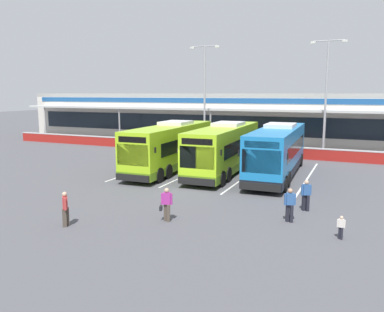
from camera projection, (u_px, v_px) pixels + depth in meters
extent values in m
plane|color=#4C4C51|center=(192.00, 189.00, 24.25)|extent=(200.00, 200.00, 0.00)
cube|color=beige|center=(278.00, 120.00, 48.19)|extent=(70.00, 10.00, 5.50)
cube|color=#19232D|center=(269.00, 126.00, 43.73)|extent=(66.00, 0.08, 2.20)
cube|color=navy|center=(270.00, 101.00, 43.26)|extent=(68.00, 0.08, 0.60)
cube|color=beige|center=(267.00, 110.00, 42.08)|extent=(67.00, 3.00, 0.24)
cube|color=gray|center=(279.00, 95.00, 47.70)|extent=(70.00, 10.00, 0.50)
cylinder|color=#999999|center=(45.00, 122.00, 53.67)|extent=(0.20, 0.20, 4.20)
cylinder|color=#999999|center=(119.00, 124.00, 48.74)|extent=(0.20, 0.20, 4.20)
cylinder|color=#999999|center=(210.00, 128.00, 43.80)|extent=(0.20, 0.20, 4.20)
cylinder|color=#999999|center=(324.00, 132.00, 38.87)|extent=(0.20, 0.20, 4.20)
cube|color=maroon|center=(252.00, 151.00, 37.26)|extent=(60.00, 0.36, 1.00)
cube|color=#B2B2B2|center=(252.00, 145.00, 37.17)|extent=(60.00, 0.40, 0.10)
cube|color=#9ED11E|center=(171.00, 146.00, 30.33)|extent=(3.02, 12.09, 3.19)
cube|color=#598419|center=(171.00, 162.00, 30.54)|extent=(3.04, 12.11, 0.56)
cube|color=black|center=(173.00, 142.00, 30.66)|extent=(2.95, 9.69, 0.96)
cube|color=black|center=(133.00, 155.00, 24.84)|extent=(2.31, 0.19, 1.40)
cube|color=black|center=(132.00, 140.00, 24.67)|extent=(2.05, 0.16, 0.40)
cube|color=silver|center=(176.00, 123.00, 30.97)|extent=(2.16, 2.88, 0.28)
cube|color=black|center=(132.00, 178.00, 24.98)|extent=(2.45, 0.26, 0.44)
cube|color=black|center=(155.00, 150.00, 24.58)|extent=(0.08, 0.12, 0.36)
cube|color=black|center=(116.00, 148.00, 25.64)|extent=(0.08, 0.12, 0.36)
cylinder|color=black|center=(205.00, 155.00, 34.34)|extent=(0.36, 1.05, 1.04)
cylinder|color=black|center=(180.00, 154.00, 35.21)|extent=(0.36, 1.05, 1.04)
cylinder|color=black|center=(168.00, 171.00, 27.18)|extent=(0.36, 1.05, 1.04)
cylinder|color=black|center=(138.00, 169.00, 28.05)|extent=(0.36, 1.05, 1.04)
cylinder|color=black|center=(159.00, 175.00, 25.90)|extent=(0.36, 1.05, 1.04)
cylinder|color=black|center=(128.00, 173.00, 26.76)|extent=(0.36, 1.05, 1.04)
cube|color=#9ED11E|center=(225.00, 148.00, 29.30)|extent=(3.02, 12.09, 3.19)
cube|color=#598419|center=(224.00, 164.00, 29.52)|extent=(3.04, 12.11, 0.56)
cube|color=black|center=(226.00, 144.00, 29.63)|extent=(2.95, 9.69, 0.96)
cube|color=black|center=(197.00, 158.00, 23.82)|extent=(2.31, 0.19, 1.40)
cube|color=black|center=(197.00, 142.00, 23.65)|extent=(2.05, 0.16, 0.40)
cube|color=silver|center=(229.00, 124.00, 29.94)|extent=(2.16, 2.88, 0.28)
cube|color=black|center=(196.00, 181.00, 23.96)|extent=(2.45, 0.26, 0.44)
cube|color=black|center=(221.00, 153.00, 23.56)|extent=(0.08, 0.12, 0.36)
cube|color=black|center=(178.00, 150.00, 24.61)|extent=(0.08, 0.12, 0.36)
cylinder|color=black|center=(253.00, 157.00, 33.32)|extent=(0.36, 1.05, 1.04)
cylinder|color=black|center=(226.00, 156.00, 34.18)|extent=(0.36, 1.05, 1.04)
cylinder|color=black|center=(228.00, 175.00, 26.16)|extent=(0.36, 1.05, 1.04)
cylinder|color=black|center=(195.00, 172.00, 27.02)|extent=(0.36, 1.05, 1.04)
cylinder|color=black|center=(222.00, 179.00, 24.87)|extent=(0.36, 1.05, 1.04)
cylinder|color=black|center=(188.00, 176.00, 25.74)|extent=(0.36, 1.05, 1.04)
cube|color=#1972B7|center=(278.00, 150.00, 27.90)|extent=(3.02, 12.09, 3.19)
cube|color=black|center=(277.00, 168.00, 28.11)|extent=(3.04, 12.11, 0.56)
cube|color=black|center=(279.00, 146.00, 28.23)|extent=(2.95, 9.69, 0.96)
cube|color=black|center=(261.00, 162.00, 22.42)|extent=(2.31, 0.19, 1.40)
cube|color=black|center=(262.00, 145.00, 22.25)|extent=(2.05, 0.16, 0.40)
cube|color=silver|center=(281.00, 125.00, 28.54)|extent=(2.16, 2.88, 0.28)
cube|color=black|center=(260.00, 187.00, 22.56)|extent=(2.45, 0.26, 0.44)
cube|color=black|center=(288.00, 156.00, 22.16)|extent=(0.08, 0.12, 0.36)
cube|color=black|center=(239.00, 153.00, 23.21)|extent=(0.08, 0.12, 0.36)
cylinder|color=black|center=(300.00, 160.00, 31.92)|extent=(0.36, 1.05, 1.04)
cylinder|color=black|center=(272.00, 158.00, 32.78)|extent=(0.36, 1.05, 1.04)
cylinder|color=black|center=(287.00, 179.00, 24.76)|extent=(0.36, 1.05, 1.04)
cylinder|color=black|center=(251.00, 176.00, 25.62)|extent=(0.36, 1.05, 1.04)
cylinder|color=black|center=(284.00, 184.00, 23.47)|extent=(0.36, 1.05, 1.04)
cylinder|color=black|center=(246.00, 181.00, 24.34)|extent=(0.36, 1.05, 1.04)
cube|color=silver|center=(152.00, 166.00, 32.17)|extent=(0.14, 13.00, 0.01)
cube|color=silver|center=(198.00, 170.00, 30.50)|extent=(0.14, 13.00, 0.01)
cube|color=silver|center=(250.00, 174.00, 28.83)|extent=(0.14, 13.00, 0.01)
cube|color=silver|center=(307.00, 179.00, 27.16)|extent=(0.14, 13.00, 0.01)
cube|color=#4C4238|center=(165.00, 212.00, 18.18)|extent=(0.19, 0.22, 0.84)
cube|color=#4C4238|center=(168.00, 213.00, 18.06)|extent=(0.19, 0.22, 0.84)
cube|color=#A32D89|center=(167.00, 198.00, 18.01)|extent=(0.40, 0.33, 0.56)
cube|color=#A32D89|center=(162.00, 199.00, 18.02)|extent=(0.12, 0.13, 0.54)
cube|color=#A32D89|center=(171.00, 199.00, 18.00)|extent=(0.12, 0.13, 0.54)
sphere|color=tan|center=(167.00, 190.00, 17.95)|extent=(0.22, 0.22, 0.22)
cube|color=black|center=(161.00, 208.00, 18.12)|extent=(0.21, 0.30, 0.22)
cylinder|color=black|center=(161.00, 204.00, 18.09)|extent=(0.02, 0.02, 0.16)
cube|color=black|center=(304.00, 203.00, 19.80)|extent=(0.21, 0.23, 0.84)
cube|color=black|center=(308.00, 203.00, 19.70)|extent=(0.21, 0.23, 0.84)
cube|color=#2D5693|center=(306.00, 190.00, 19.64)|extent=(0.40, 0.36, 0.56)
cube|color=#2D5693|center=(302.00, 190.00, 19.61)|extent=(0.13, 0.13, 0.54)
cube|color=#2D5693|center=(310.00, 190.00, 19.67)|extent=(0.13, 0.13, 0.54)
sphere|color=tan|center=(307.00, 182.00, 19.57)|extent=(0.22, 0.22, 0.22)
cube|color=black|center=(339.00, 233.00, 15.96)|extent=(0.09, 0.12, 0.52)
cube|color=black|center=(342.00, 234.00, 15.85)|extent=(0.09, 0.12, 0.52)
cube|color=silver|center=(341.00, 223.00, 15.84)|extent=(0.22, 0.15, 0.35)
cube|color=silver|center=(338.00, 223.00, 15.90)|extent=(0.06, 0.06, 0.33)
cube|color=silver|center=(345.00, 224.00, 15.78)|extent=(0.06, 0.06, 0.33)
sphere|color=#DBB293|center=(342.00, 217.00, 15.80)|extent=(0.14, 0.14, 0.14)
cube|color=black|center=(287.00, 213.00, 18.08)|extent=(0.20, 0.22, 0.84)
cube|color=black|center=(291.00, 214.00, 17.96)|extent=(0.20, 0.22, 0.84)
cube|color=#2D5693|center=(290.00, 199.00, 17.91)|extent=(0.40, 0.34, 0.56)
cube|color=#2D5693|center=(285.00, 199.00, 17.92)|extent=(0.12, 0.13, 0.54)
cube|color=#2D5693|center=(295.00, 199.00, 17.91)|extent=(0.12, 0.13, 0.54)
sphere|color=tan|center=(290.00, 191.00, 17.85)|extent=(0.22, 0.22, 0.22)
cube|color=#4C4238|center=(67.00, 217.00, 17.52)|extent=(0.23, 0.22, 0.84)
cube|color=#4C4238|center=(64.00, 218.00, 17.33)|extent=(0.23, 0.22, 0.84)
cube|color=#B23838|center=(65.00, 203.00, 17.32)|extent=(0.39, 0.40, 0.56)
cube|color=#B23838|center=(65.00, 202.00, 17.53)|extent=(0.13, 0.13, 0.54)
cube|color=#B23838|center=(65.00, 204.00, 17.11)|extent=(0.13, 0.13, 0.54)
sphere|color=tan|center=(65.00, 194.00, 17.25)|extent=(0.22, 0.22, 0.22)
cylinder|color=#9E9EA3|center=(205.00, 98.00, 40.65)|extent=(0.20, 0.20, 11.00)
cylinder|color=#9E9EA3|center=(205.00, 46.00, 39.78)|extent=(2.80, 0.10, 0.10)
cube|color=silver|center=(193.00, 48.00, 40.36)|extent=(0.44, 0.28, 0.20)
cube|color=silver|center=(218.00, 47.00, 39.24)|extent=(0.44, 0.28, 0.20)
cylinder|color=#9E9EA3|center=(326.00, 99.00, 36.44)|extent=(0.20, 0.20, 11.00)
cylinder|color=#9E9EA3|center=(329.00, 41.00, 35.57)|extent=(2.80, 0.10, 0.10)
cube|color=silver|center=(313.00, 42.00, 36.15)|extent=(0.44, 0.28, 0.20)
cube|color=silver|center=(345.00, 41.00, 35.03)|extent=(0.44, 0.28, 0.20)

